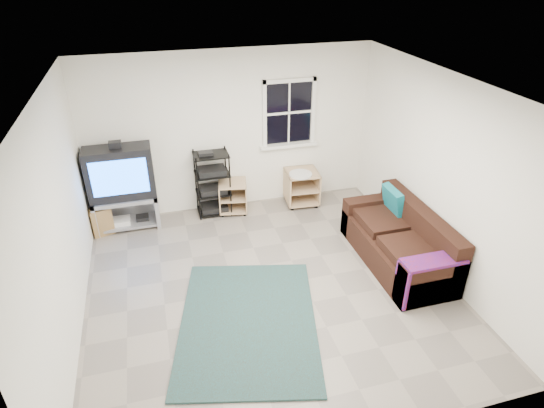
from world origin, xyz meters
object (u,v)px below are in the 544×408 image
object	(u,v)px
av_rack	(213,187)
side_table_right	(301,184)
tv_unit	(122,181)
side_table_left	(233,195)
sofa	(400,243)

from	to	relation	value
av_rack	side_table_right	world-z (taller)	av_rack
tv_unit	side_table_left	distance (m)	1.78
tv_unit	av_rack	distance (m)	1.42
tv_unit	sofa	world-z (taller)	tv_unit
side_table_left	sofa	world-z (taller)	sofa
tv_unit	side_table_left	world-z (taller)	tv_unit
sofa	tv_unit	bearing A→B (deg)	151.32
tv_unit	sofa	distance (m)	4.19
av_rack	sofa	xyz separation A→B (m)	(2.27, -2.04, -0.17)
av_rack	side_table_right	size ratio (longest dim) A/B	1.77
side_table_right	sofa	size ratio (longest dim) A/B	0.32
av_rack	sofa	distance (m)	3.06
sofa	av_rack	bearing A→B (deg)	137.98
tv_unit	av_rack	bearing A→B (deg)	1.94
av_rack	side_table_right	xyz separation A→B (m)	(1.50, -0.04, -0.13)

